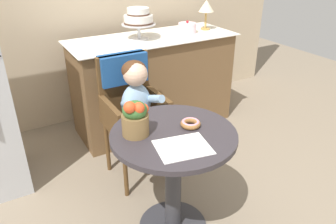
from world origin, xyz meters
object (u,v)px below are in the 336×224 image
object	(u,v)px
seated_child	(138,101)
donut_front	(191,123)
wicker_chair	(130,98)
table_lamp	(206,7)
round_layer_cake	(187,28)
cafe_table	(173,163)
flower_vase	(135,117)
tiered_cake_stand	(138,19)

from	to	relation	value
seated_child	donut_front	xyz separation A→B (m)	(0.08, -0.54, 0.06)
wicker_chair	table_lamp	bearing A→B (deg)	35.27
round_layer_cake	donut_front	bearing A→B (deg)	-121.97
wicker_chair	round_layer_cake	size ratio (longest dim) A/B	5.57
cafe_table	seated_child	size ratio (longest dim) A/B	0.99
flower_vase	round_layer_cake	world-z (taller)	round_layer_cake
tiered_cake_stand	wicker_chair	bearing A→B (deg)	-122.32
round_layer_cake	wicker_chair	bearing A→B (deg)	-146.78
cafe_table	seated_child	world-z (taller)	seated_child
seated_child	table_lamp	size ratio (longest dim) A/B	2.55
cafe_table	table_lamp	world-z (taller)	table_lamp
donut_front	seated_child	bearing A→B (deg)	98.21
tiered_cake_stand	flower_vase	bearing A→B (deg)	-116.55
cafe_table	round_layer_cake	bearing A→B (deg)	54.53
wicker_chair	table_lamp	xyz separation A→B (m)	(1.10, 0.60, 0.48)
flower_vase	cafe_table	bearing A→B (deg)	-24.45
seated_child	table_lamp	xyz separation A→B (m)	(1.10, 0.75, 0.44)
seated_child	tiered_cake_stand	size ratio (longest dim) A/B	2.42
flower_vase	tiered_cake_stand	distance (m)	1.38
flower_vase	table_lamp	size ratio (longest dim) A/B	0.78
wicker_chair	tiered_cake_stand	bearing A→B (deg)	64.53
cafe_table	tiered_cake_stand	distance (m)	1.48
wicker_chair	flower_vase	distance (m)	0.69
tiered_cake_stand	round_layer_cake	size ratio (longest dim) A/B	1.75
seated_child	table_lamp	world-z (taller)	table_lamp
flower_vase	tiered_cake_stand	xyz separation A→B (m)	(0.61, 1.21, 0.25)
wicker_chair	flower_vase	bearing A→B (deg)	-103.67
table_lamp	seated_child	bearing A→B (deg)	-145.70
donut_front	flower_vase	distance (m)	0.33
donut_front	table_lamp	size ratio (longest dim) A/B	0.41
cafe_table	flower_vase	world-z (taller)	flower_vase
cafe_table	wicker_chair	xyz separation A→B (m)	(0.04, 0.71, 0.13)
cafe_table	table_lamp	xyz separation A→B (m)	(1.15, 1.31, 0.61)
round_layer_cake	seated_child	bearing A→B (deg)	-140.19
table_lamp	donut_front	bearing A→B (deg)	-128.33
cafe_table	tiered_cake_stand	xyz separation A→B (m)	(0.41, 1.30, 0.57)
flower_vase	round_layer_cake	bearing A→B (deg)	47.24
cafe_table	wicker_chair	distance (m)	0.73
wicker_chair	seated_child	bearing A→B (deg)	-83.15
cafe_table	donut_front	distance (m)	0.26
seated_child	round_layer_cake	xyz separation A→B (m)	(0.87, 0.73, 0.27)
cafe_table	flower_vase	bearing A→B (deg)	155.55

